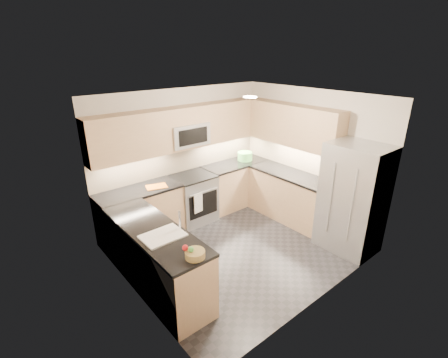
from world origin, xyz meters
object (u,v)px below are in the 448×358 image
utensil_bowl (245,156)px  cutting_board (156,187)px  refrigerator (353,199)px  fruit_basket (195,254)px  microwave (187,134)px  gas_range (193,199)px

utensil_bowl → cutting_board: 2.15m
refrigerator → fruit_basket: size_ratio=7.81×
microwave → fruit_basket: microwave is taller
utensil_bowl → refrigerator: bearing=-87.9°
gas_range → microwave: bearing=90.0°
microwave → cutting_board: 1.11m
refrigerator → utensil_bowl: 2.45m
microwave → utensil_bowl: 1.52m
microwave → cutting_board: microwave is taller
gas_range → cutting_board: (-0.79, -0.06, 0.49)m
gas_range → utensil_bowl: utensil_bowl is taller
microwave → fruit_basket: 2.78m
gas_range → microwave: microwave is taller
refrigerator → utensil_bowl: bearing=92.1°
fruit_basket → cutting_board: bearing=72.6°
refrigerator → utensil_bowl: refrigerator is taller
gas_range → refrigerator: bearing=-59.1°
microwave → refrigerator: bearing=-60.4°
fruit_basket → gas_range: bearing=56.2°
refrigerator → fruit_basket: refrigerator is taller
refrigerator → cutting_board: 3.26m
gas_range → refrigerator: 2.86m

